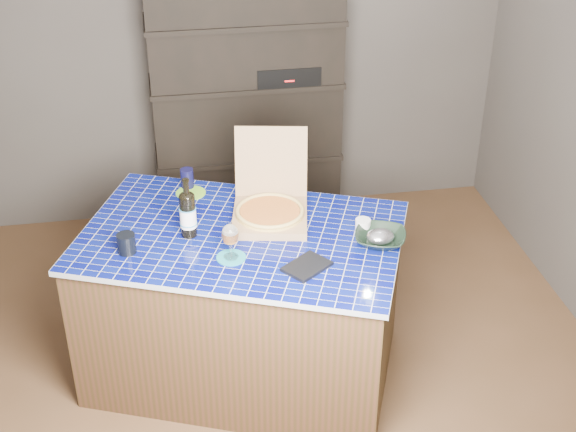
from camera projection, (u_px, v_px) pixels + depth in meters
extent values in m
plane|color=brown|center=(285.00, 364.00, 4.37)|extent=(3.50, 3.50, 0.00)
plane|color=#4A4540|center=(241.00, 39.00, 5.21)|extent=(3.50, 0.00, 3.50)
cube|color=black|center=(246.00, 102.00, 5.20)|extent=(1.20, 0.40, 1.80)
cube|color=black|center=(285.00, 70.00, 5.08)|extent=(0.40, 0.32, 0.12)
cube|color=#4E2E1E|center=(243.00, 306.00, 4.13)|extent=(1.75, 1.43, 0.82)
cube|color=#050A53|center=(241.00, 237.00, 3.92)|extent=(1.80, 1.48, 0.03)
cube|color=#9A724F|center=(270.00, 218.00, 4.01)|extent=(0.43, 0.43, 0.04)
cube|color=#9A724F|center=(271.00, 162.00, 4.09)|extent=(0.38, 0.15, 0.36)
cylinder|color=tan|center=(270.00, 213.00, 3.99)|extent=(0.34, 0.34, 0.01)
cylinder|color=maroon|center=(270.00, 211.00, 3.99)|extent=(0.30, 0.30, 0.01)
torus|color=tan|center=(270.00, 211.00, 3.98)|extent=(0.34, 0.34, 0.02)
cylinder|color=black|center=(188.00, 216.00, 3.85)|extent=(0.08, 0.08, 0.22)
ellipsoid|color=black|center=(187.00, 196.00, 3.80)|extent=(0.08, 0.08, 0.04)
cylinder|color=black|center=(186.00, 187.00, 3.77)|extent=(0.03, 0.03, 0.09)
cylinder|color=white|center=(188.00, 218.00, 3.86)|extent=(0.08, 0.08, 0.10)
cylinder|color=#3B92CA|center=(189.00, 223.00, 3.87)|extent=(0.08, 0.08, 0.01)
cylinder|color=#3B92CA|center=(187.00, 209.00, 3.83)|extent=(0.08, 0.08, 0.01)
cylinder|color=teal|center=(231.00, 258.00, 3.73)|extent=(0.14, 0.14, 0.01)
cylinder|color=white|center=(231.00, 257.00, 3.73)|extent=(0.07, 0.07, 0.00)
cylinder|color=white|center=(231.00, 249.00, 3.71)|extent=(0.01, 0.01, 0.07)
ellipsoid|color=white|center=(230.00, 234.00, 3.66)|extent=(0.08, 0.08, 0.11)
cylinder|color=#C36C1F|center=(230.00, 236.00, 3.67)|extent=(0.06, 0.06, 0.05)
cylinder|color=white|center=(230.00, 231.00, 3.65)|extent=(0.07, 0.07, 0.02)
cylinder|color=black|center=(126.00, 243.00, 3.75)|extent=(0.09, 0.09, 0.10)
cube|color=black|center=(307.00, 266.00, 3.66)|extent=(0.25, 0.24, 0.02)
imported|color=black|center=(380.00, 238.00, 3.82)|extent=(0.31, 0.31, 0.06)
ellipsoid|color=silver|center=(380.00, 236.00, 3.82)|extent=(0.14, 0.11, 0.06)
cylinder|color=silver|center=(363.00, 225.00, 3.92)|extent=(0.08, 0.08, 0.06)
cylinder|color=black|center=(187.00, 179.00, 4.29)|extent=(0.07, 0.07, 0.11)
cylinder|color=#73BE28|center=(191.00, 193.00, 4.26)|extent=(0.16, 0.16, 0.01)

